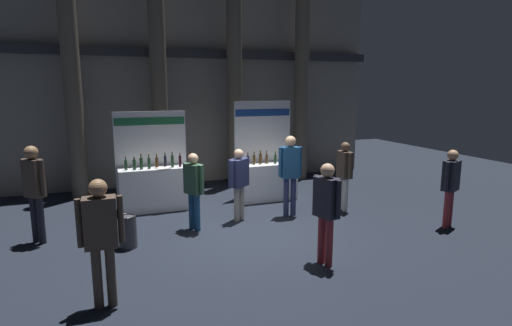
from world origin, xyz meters
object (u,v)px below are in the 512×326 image
visitor_4 (101,231)px  visitor_7 (290,168)px  visitor_0 (194,185)px  visitor_3 (451,181)px  visitor_6 (344,170)px  exhibitor_booth_0 (154,184)px  visitor_5 (326,205)px  visitor_2 (34,186)px  exhibitor_booth_1 (266,176)px  trash_bin (128,232)px  visitor_1 (239,178)px

visitor_4 → visitor_7: bearing=35.7°
visitor_0 → visitor_3: bearing=-136.7°
visitor_0 → visitor_7: (2.22, 0.18, 0.17)m
visitor_3 → visitor_6: 2.27m
exhibitor_booth_0 → visitor_5: size_ratio=1.37×
visitor_2 → visitor_6: size_ratio=1.13×
visitor_3 → visitor_7: 3.33m
visitor_0 → exhibitor_booth_1: bearing=-81.4°
visitor_5 → visitor_6: (1.95, 2.54, -0.04)m
visitor_3 → visitor_5: (-3.34, -0.74, 0.04)m
visitor_7 → visitor_4: bearing=-138.8°
visitor_3 → visitor_6: bearing=102.0°
visitor_0 → visitor_2: size_ratio=0.86×
exhibitor_booth_0 → trash_bin: exhibitor_booth_0 is taller
visitor_0 → visitor_7: 2.24m
visitor_4 → visitor_5: visitor_4 is taller
exhibitor_booth_1 → visitor_7: (-0.04, -1.52, 0.50)m
exhibitor_booth_1 → visitor_3: 4.34m
trash_bin → visitor_2: 1.93m
trash_bin → visitor_0: visitor_0 is taller
visitor_1 → visitor_5: 2.77m
visitor_0 → visitor_4: bearing=117.4°
visitor_4 → visitor_6: 5.99m
visitor_6 → exhibitor_booth_1: bearing=42.8°
visitor_2 → visitor_6: (6.49, -0.18, -0.13)m
visitor_2 → visitor_6: 6.49m
visitor_0 → visitor_1: size_ratio=1.01×
visitor_5 → visitor_0: bearing=18.2°
visitor_1 → visitor_2: size_ratio=0.86×
visitor_0 → visitor_4: size_ratio=0.91×
trash_bin → visitor_6: bearing=7.5°
visitor_1 → visitor_5: size_ratio=0.93×
exhibitor_booth_1 → visitor_4: bearing=-133.3°
visitor_3 → visitor_4: bearing=161.9°
exhibitor_booth_1 → visitor_3: (2.73, -3.36, 0.37)m
exhibitor_booth_1 → visitor_7: bearing=-91.6°
exhibitor_booth_1 → visitor_0: (-2.26, -1.70, 0.33)m
visitor_3 → visitor_7: bearing=120.7°
trash_bin → visitor_2: (-1.55, 0.83, 0.79)m
visitor_6 → visitor_0: bearing=94.3°
visitor_2 → visitor_4: bearing=153.2°
visitor_2 → visitor_1: bearing=-138.8°
visitor_4 → visitor_0: bearing=56.7°
trash_bin → exhibitor_booth_1: bearing=31.6°
visitor_0 → trash_bin: bearing=82.7°
visitor_0 → visitor_3: visitor_3 is taller
visitor_4 → visitor_6: size_ratio=1.07×
exhibitor_booth_0 → exhibitor_booth_1: bearing=-1.5°
trash_bin → visitor_4: visitor_4 is taller
visitor_3 → visitor_0: bearing=135.9°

